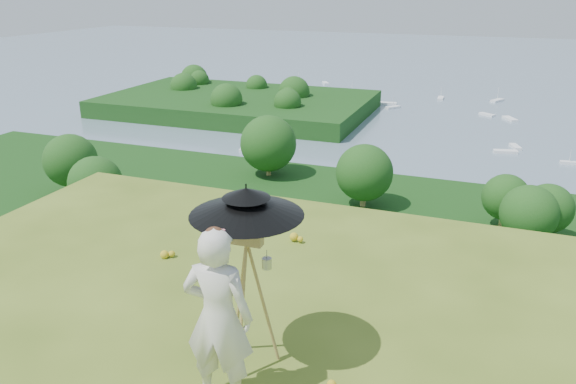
% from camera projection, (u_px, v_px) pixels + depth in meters
% --- Properties ---
extents(shoreline_tier, '(170.00, 28.00, 8.00)m').
position_uv_depth(shoreline_tier, '(468.00, 273.00, 82.08)').
color(shoreline_tier, slate).
rests_on(shoreline_tier, bay_water).
extents(bay_water, '(700.00, 700.00, 0.00)m').
position_uv_depth(bay_water, '(497.00, 83.00, 226.08)').
color(bay_water, slate).
rests_on(bay_water, ground).
extents(peninsula, '(90.00, 60.00, 12.00)m').
position_uv_depth(peninsula, '(238.00, 96.00, 174.54)').
color(peninsula, '#133D10').
rests_on(peninsula, bay_water).
extents(slope_trees, '(110.00, 50.00, 6.00)m').
position_uv_depth(slope_trees, '(461.00, 267.00, 39.66)').
color(slope_trees, '#1D4D17').
rests_on(slope_trees, forest_slope).
extents(harbor_town, '(110.00, 22.00, 5.00)m').
position_uv_depth(harbor_town, '(473.00, 233.00, 79.81)').
color(harbor_town, silver).
rests_on(harbor_town, shoreline_tier).
extents(moored_boats, '(140.00, 140.00, 0.70)m').
position_uv_depth(moored_boats, '(445.00, 123.00, 160.80)').
color(moored_boats, white).
rests_on(moored_boats, bay_water).
extents(painter, '(0.72, 0.52, 1.84)m').
position_uv_depth(painter, '(218.00, 318.00, 5.22)').
color(painter, silver).
rests_on(painter, ground).
extents(field_easel, '(0.69, 0.69, 1.76)m').
position_uv_depth(field_easel, '(248.00, 291.00, 5.77)').
color(field_easel, '#A88646').
rests_on(field_easel, ground).
extents(sun_umbrella, '(1.36, 1.36, 0.59)m').
position_uv_depth(sun_umbrella, '(247.00, 212.00, 5.49)').
color(sun_umbrella, black).
rests_on(sun_umbrella, field_easel).
extents(painter_cap, '(0.22, 0.26, 0.10)m').
position_uv_depth(painter_cap, '(214.00, 233.00, 4.92)').
color(painter_cap, '#D2737A').
rests_on(painter_cap, painter).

